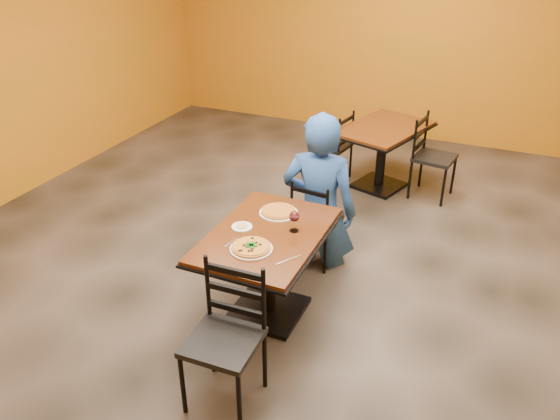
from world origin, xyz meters
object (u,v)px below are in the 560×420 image
at_px(plate_main, 251,249).
at_px(plate_far, 278,213).
at_px(chair_main_far, 317,220).
at_px(pizza_far, 278,211).
at_px(pizza_main, 251,247).
at_px(table_second, 382,143).
at_px(table_main, 267,254).
at_px(diner, 320,190).
at_px(side_plate, 242,227).
at_px(chair_second_right, 435,158).
at_px(chair_main_near, 223,343).
at_px(wine_glass, 294,220).
at_px(chair_second_left, 332,146).

height_order(plate_main, plate_far, same).
xyz_separation_m(chair_main_far, pizza_far, (-0.13, -0.58, 0.35)).
height_order(plate_main, pizza_main, pizza_main).
height_order(chair_main_far, pizza_main, chair_main_far).
xyz_separation_m(table_second, pizza_far, (-0.27, -2.35, 0.22)).
xyz_separation_m(table_main, diner, (0.09, 0.92, 0.16)).
height_order(table_main, diner, diner).
bearing_deg(pizza_main, diner, 85.27).
relative_size(plate_main, side_plate, 1.94).
xyz_separation_m(chair_second_right, pizza_far, (-0.87, -2.35, 0.30)).
relative_size(chair_second_right, pizza_main, 3.28).
height_order(table_main, pizza_main, pizza_main).
distance_m(chair_main_far, side_plate, 1.00).
distance_m(chair_main_far, plate_main, 1.20).
bearing_deg(chair_second_right, chair_main_near, 176.82).
relative_size(table_second, plate_far, 4.24).
distance_m(plate_far, wine_glass, 0.32).
relative_size(table_main, chair_second_left, 1.46).
bearing_deg(plate_main, plate_far, 93.86).
distance_m(table_second, chair_second_right, 0.61).
relative_size(plate_far, wine_glass, 1.72).
xyz_separation_m(plate_far, side_plate, (-0.17, -0.32, 0.00)).
bearing_deg(chair_main_near, pizza_main, 99.02).
height_order(chair_second_left, plate_main, chair_second_left).
distance_m(chair_main_far, chair_second_right, 1.92).
height_order(chair_second_left, pizza_main, chair_second_left).
bearing_deg(diner, chair_main_far, 70.78).
bearing_deg(pizza_main, chair_second_right, 74.02).
xyz_separation_m(table_second, diner, (-0.14, -1.74, 0.16)).
bearing_deg(diner, plate_main, 78.97).
bearing_deg(wine_glass, chair_main_near, -92.85).
bearing_deg(chair_main_far, plate_far, 83.52).
bearing_deg(side_plate, chair_second_right, 68.70).
bearing_deg(diner, plate_far, 70.96).
relative_size(pizza_far, wine_glass, 1.56).
height_order(side_plate, wine_glass, wine_glass).
bearing_deg(chair_main_near, chair_second_right, 77.23).
bearing_deg(chair_second_right, chair_second_left, 97.90).
relative_size(pizza_main, wine_glass, 1.58).
height_order(plate_far, side_plate, same).
xyz_separation_m(table_main, side_plate, (-0.21, -0.00, 0.20)).
height_order(chair_main_far, plate_far, chair_main_far).
relative_size(diner, plate_main, 4.61).
xyz_separation_m(chair_second_left, plate_far, (0.33, -2.35, 0.33)).
bearing_deg(pizza_far, chair_second_left, 97.89).
distance_m(table_main, chair_main_far, 0.91).
relative_size(chair_second_left, wine_glass, 4.68).
height_order(pizza_far, wine_glass, wine_glass).
xyz_separation_m(pizza_far, wine_glass, (0.22, -0.21, 0.07)).
height_order(pizza_far, side_plate, pizza_far).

